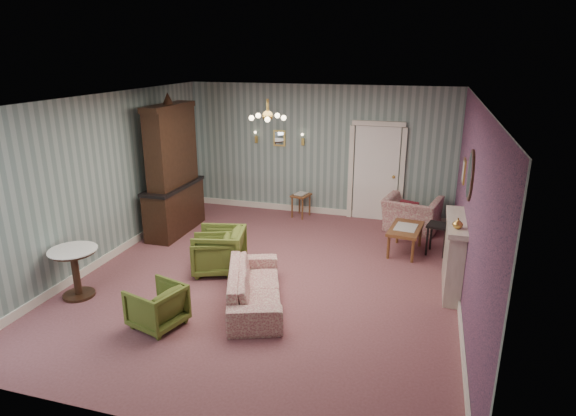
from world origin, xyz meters
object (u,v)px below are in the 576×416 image
(wingback_chair, at_px, (412,208))
(fireplace, at_px, (454,255))
(coffee_table, at_px, (405,240))
(pedestal_table, at_px, (76,273))
(side_table_black, at_px, (438,239))
(olive_chair_c, at_px, (220,248))
(olive_chair_a, at_px, (157,304))
(olive_chair_b, at_px, (213,253))
(sofa_chintz, at_px, (255,281))
(dresser, at_px, (172,166))

(wingback_chair, xyz_separation_m, fireplace, (0.73, -2.55, 0.11))
(coffee_table, distance_m, pedestal_table, 5.63)
(coffee_table, relative_size, side_table_black, 1.66)
(fireplace, distance_m, pedestal_table, 5.76)
(olive_chair_c, xyz_separation_m, wingback_chair, (3.02, 2.93, 0.07))
(olive_chair_a, bearing_deg, fireplace, 136.72)
(olive_chair_a, bearing_deg, olive_chair_b, -163.97)
(sofa_chintz, xyz_separation_m, wingback_chair, (2.06, 3.84, 0.10))
(side_table_black, bearing_deg, olive_chair_b, -152.88)
(olive_chair_b, relative_size, wingback_chair, 0.64)
(olive_chair_a, height_order, wingback_chair, wingback_chair)
(olive_chair_b, distance_m, sofa_chintz, 1.32)
(fireplace, distance_m, side_table_black, 1.42)
(olive_chair_a, distance_m, coffee_table, 4.69)
(olive_chair_a, bearing_deg, olive_chair_c, -166.50)
(olive_chair_b, distance_m, side_table_black, 4.07)
(olive_chair_a, distance_m, sofa_chintz, 1.42)
(sofa_chintz, height_order, fireplace, fireplace)
(sofa_chintz, height_order, side_table_black, sofa_chintz)
(olive_chair_c, height_order, side_table_black, olive_chair_c)
(wingback_chair, distance_m, dresser, 4.97)
(side_table_black, relative_size, pedestal_table, 0.75)
(olive_chair_a, height_order, fireplace, fireplace)
(wingback_chair, height_order, coffee_table, wingback_chair)
(olive_chair_c, distance_m, dresser, 2.42)
(sofa_chintz, relative_size, pedestal_table, 2.44)
(pedestal_table, bearing_deg, side_table_black, 31.42)
(olive_chair_c, distance_m, wingback_chair, 4.21)
(olive_chair_a, relative_size, coffee_table, 0.67)
(coffee_table, bearing_deg, olive_chair_a, -130.79)
(sofa_chintz, relative_size, dresser, 0.69)
(olive_chair_c, relative_size, side_table_black, 1.40)
(olive_chair_a, relative_size, sofa_chintz, 0.34)
(olive_chair_a, relative_size, dresser, 0.24)
(olive_chair_b, xyz_separation_m, wingback_chair, (3.10, 3.03, 0.13))
(olive_chair_c, height_order, fireplace, fireplace)
(fireplace, relative_size, coffee_table, 1.45)
(olive_chair_a, distance_m, dresser, 3.83)
(dresser, xyz_separation_m, fireplace, (5.40, -1.10, -0.80))
(olive_chair_c, bearing_deg, side_table_black, 103.92)
(side_table_black, bearing_deg, wingback_chair, 113.81)
(fireplace, relative_size, side_table_black, 2.41)
(olive_chair_a, relative_size, fireplace, 0.47)
(olive_chair_a, height_order, olive_chair_c, olive_chair_c)
(olive_chair_b, xyz_separation_m, coffee_table, (3.05, 1.79, -0.10))
(olive_chair_b, xyz_separation_m, olive_chair_c, (0.08, 0.10, 0.06))
(olive_chair_b, height_order, pedestal_table, pedestal_table)
(olive_chair_a, bearing_deg, sofa_chintz, 148.46)
(olive_chair_c, height_order, pedestal_table, olive_chair_c)
(olive_chair_a, height_order, coffee_table, olive_chair_a)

